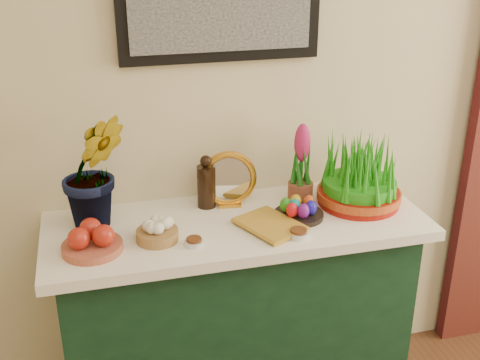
% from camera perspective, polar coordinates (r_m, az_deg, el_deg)
% --- Properties ---
extents(sideboard, '(1.30, 0.45, 0.85)m').
position_cam_1_polar(sideboard, '(2.47, -0.30, -13.40)').
color(sideboard, '#143821').
rests_on(sideboard, ground).
extents(tablecloth, '(1.40, 0.55, 0.04)m').
position_cam_1_polar(tablecloth, '(2.23, -0.32, -4.22)').
color(tablecloth, white).
rests_on(tablecloth, sideboard).
extents(hyacinth_green, '(0.31, 0.27, 0.56)m').
position_cam_1_polar(hyacinth_green, '(2.13, -13.81, 2.50)').
color(hyacinth_green, '#176616').
rests_on(hyacinth_green, tablecloth).
extents(apple_bowl, '(0.21, 0.21, 0.10)m').
position_cam_1_polar(apple_bowl, '(2.06, -13.90, -5.52)').
color(apple_bowl, '#A95039').
rests_on(apple_bowl, tablecloth).
extents(garlic_basket, '(0.18, 0.18, 0.08)m').
position_cam_1_polar(garlic_basket, '(2.09, -7.86, -4.86)').
color(garlic_basket, '#A37A41').
rests_on(garlic_basket, tablecloth).
extents(vinegar_cruet, '(0.07, 0.07, 0.21)m').
position_cam_1_polar(vinegar_cruet, '(2.29, -3.21, -0.40)').
color(vinegar_cruet, black).
rests_on(vinegar_cruet, tablecloth).
extents(mirror, '(0.22, 0.08, 0.22)m').
position_cam_1_polar(mirror, '(2.30, -1.09, 0.04)').
color(mirror, gold).
rests_on(mirror, tablecloth).
extents(book, '(0.24, 0.27, 0.03)m').
position_cam_1_polar(book, '(2.11, 1.11, -4.92)').
color(book, '#B68828').
rests_on(book, tablecloth).
extents(spice_dish_left, '(0.06, 0.06, 0.03)m').
position_cam_1_polar(spice_dish_left, '(2.06, -4.38, -5.87)').
color(spice_dish_left, silver).
rests_on(spice_dish_left, tablecloth).
extents(spice_dish_right, '(0.07, 0.07, 0.03)m').
position_cam_1_polar(spice_dish_right, '(2.11, 5.56, -5.06)').
color(spice_dish_right, silver).
rests_on(spice_dish_right, tablecloth).
extents(egg_plate, '(0.21, 0.21, 0.08)m').
position_cam_1_polar(egg_plate, '(2.24, 5.59, -2.85)').
color(egg_plate, black).
rests_on(egg_plate, tablecloth).
extents(hyacinth_pink, '(0.10, 0.10, 0.32)m').
position_cam_1_polar(hyacinth_pink, '(2.32, 5.83, 1.20)').
color(hyacinth_pink, brown).
rests_on(hyacinth_pink, tablecloth).
extents(wheatgrass_sabzeh, '(0.32, 0.32, 0.26)m').
position_cam_1_polar(wheatgrass_sabzeh, '(2.34, 11.33, 0.37)').
color(wheatgrass_sabzeh, maroon).
rests_on(wheatgrass_sabzeh, tablecloth).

